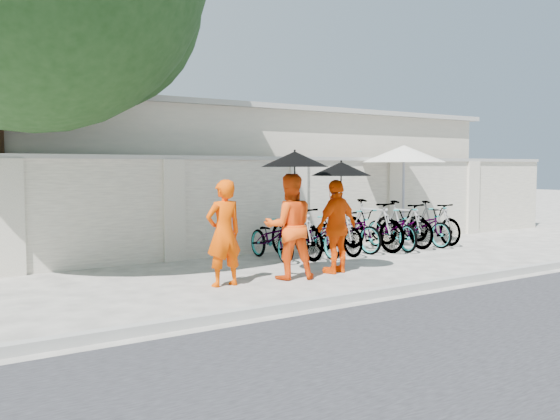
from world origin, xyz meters
TOP-DOWN VIEW (x-y plane):
  - ground at (0.00, 0.00)m, footprint 80.00×80.00m
  - kerb at (0.00, -1.70)m, footprint 40.00×0.16m
  - compound_wall at (1.00, 3.20)m, footprint 20.00×0.30m
  - building_behind at (2.00, 7.00)m, footprint 14.00×6.00m
  - monk_left at (-1.45, 0.25)m, footprint 0.61×0.41m
  - monk_center at (-0.25, 0.19)m, footprint 1.03×0.93m
  - parasol_center at (-0.20, 0.11)m, footprint 1.12×1.12m
  - monk_right at (0.77, 0.19)m, footprint 1.02×0.58m
  - parasol_right at (0.79, 0.11)m, footprint 1.05×1.05m
  - patio_umbrella at (4.66, 2.41)m, footprint 2.50×2.50m
  - bike_0 at (0.68, 2.09)m, footprint 0.69×1.70m
  - bike_1 at (1.19, 1.98)m, footprint 0.53×1.82m
  - bike_2 at (1.71, 1.95)m, footprint 0.69×1.72m
  - bike_3 at (2.22, 1.91)m, footprint 0.50×1.64m
  - bike_4 at (2.74, 2.12)m, footprint 0.84×1.86m
  - bike_5 at (3.25, 1.98)m, footprint 0.67×1.93m
  - bike_6 at (3.77, 1.88)m, footprint 0.85×1.86m
  - bike_7 at (4.28, 2.02)m, footprint 0.54×1.79m
  - bike_8 at (4.80, 1.95)m, footprint 0.71×1.80m
  - bike_9 at (5.31, 2.03)m, footprint 0.58×1.74m

SIDE VIEW (x-z plane):
  - ground at x=0.00m, z-range 0.00..0.00m
  - kerb at x=0.00m, z-range 0.00..0.12m
  - bike_0 at x=0.68m, z-range 0.00..0.88m
  - bike_2 at x=1.71m, z-range 0.00..0.88m
  - bike_8 at x=4.80m, z-range 0.00..0.93m
  - bike_6 at x=3.77m, z-range 0.00..0.94m
  - bike_4 at x=2.74m, z-range 0.00..0.95m
  - bike_3 at x=2.22m, z-range 0.00..0.98m
  - bike_9 at x=5.31m, z-range 0.00..1.03m
  - bike_7 at x=4.28m, z-range 0.00..1.07m
  - bike_1 at x=1.19m, z-range 0.00..1.09m
  - bike_5 at x=3.25m, z-range 0.00..1.14m
  - monk_right at x=0.77m, z-range 0.00..1.63m
  - monk_left at x=-1.45m, z-range 0.00..1.66m
  - monk_center at x=-0.25m, z-range 0.00..1.74m
  - compound_wall at x=1.00m, z-range 0.00..2.00m
  - building_behind at x=2.00m, z-range 0.00..3.20m
  - parasol_right at x=0.79m, z-range 1.31..2.33m
  - parasol_center at x=-0.20m, z-range 1.42..2.54m
  - patio_umbrella at x=4.66m, z-range 0.95..3.32m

